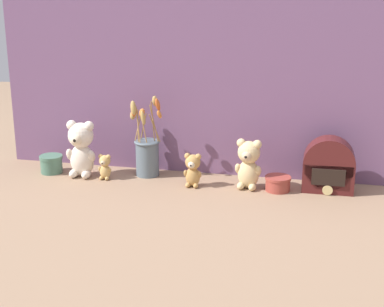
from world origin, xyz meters
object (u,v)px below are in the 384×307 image
object	(u,v)px
teddy_bear_large	(81,148)
vintage_radio	(329,168)
decorative_tin_short	(51,164)
teddy_bear_tiny	(105,166)
decorative_tin_tall	(278,183)
flower_vase	(147,152)
teddy_bear_medium	(248,163)
teddy_bear_small	(193,169)

from	to	relation	value
teddy_bear_large	vintage_radio	size ratio (longest dim) A/B	1.10
decorative_tin_short	teddy_bear_large	bearing A→B (deg)	-5.49
vintage_radio	teddy_bear_tiny	bearing A→B (deg)	-176.26
vintage_radio	teddy_bear_large	bearing A→B (deg)	-177.58
decorative_tin_tall	decorative_tin_short	size ratio (longest dim) A/B	1.04
flower_vase	vintage_radio	xyz separation A→B (m)	(0.75, -0.03, -0.01)
teddy_bear_medium	vintage_radio	world-z (taller)	vintage_radio
teddy_bear_tiny	vintage_radio	size ratio (longest dim) A/B	0.49
teddy_bear_large	teddy_bear_small	bearing A→B (deg)	-2.64
flower_vase	decorative_tin_short	size ratio (longest dim) A/B	3.54
vintage_radio	teddy_bear_small	bearing A→B (deg)	-172.99
teddy_bear_large	decorative_tin_tall	world-z (taller)	teddy_bear_large
teddy_bear_large	teddy_bear_medium	distance (m)	0.70
flower_vase	decorative_tin_short	distance (m)	0.42
teddy_bear_tiny	decorative_tin_tall	xyz separation A→B (m)	(0.71, 0.02, -0.03)
teddy_bear_tiny	decorative_tin_short	bearing A→B (deg)	173.20
teddy_bear_tiny	teddy_bear_medium	bearing A→B (deg)	2.23
decorative_tin_short	teddy_bear_medium	bearing A→B (deg)	-0.49
decorative_tin_short	teddy_bear_tiny	bearing A→B (deg)	-6.80
teddy_bear_small	flower_vase	xyz separation A→B (m)	(-0.22, 0.09, 0.03)
teddy_bear_large	decorative_tin_short	world-z (taller)	teddy_bear_large
flower_vase	vintage_radio	size ratio (longest dim) A/B	1.60
teddy_bear_tiny	decorative_tin_tall	distance (m)	0.72
teddy_bear_medium	teddy_bear_tiny	world-z (taller)	teddy_bear_medium
flower_vase	decorative_tin_tall	xyz separation A→B (m)	(0.56, -0.07, -0.07)
teddy_bear_large	vintage_radio	distance (m)	1.02
teddy_bear_large	vintage_radio	bearing A→B (deg)	2.42
decorative_tin_short	decorative_tin_tall	bearing A→B (deg)	-0.51
flower_vase	decorative_tin_short	world-z (taller)	flower_vase
vintage_radio	decorative_tin_short	world-z (taller)	vintage_radio
teddy_bear_medium	teddy_bear_tiny	distance (m)	0.60
teddy_bear_medium	vintage_radio	xyz separation A→B (m)	(0.31, 0.04, -0.01)
teddy_bear_medium	teddy_bear_small	size ratio (longest dim) A/B	1.46
teddy_bear_medium	decorative_tin_short	size ratio (longest dim) A/B	2.05
teddy_bear_medium	teddy_bear_small	distance (m)	0.22
flower_vase	decorative_tin_short	bearing A→B (deg)	-172.21
vintage_radio	decorative_tin_tall	xyz separation A→B (m)	(-0.19, -0.04, -0.07)
teddy_bear_tiny	flower_vase	world-z (taller)	flower_vase
vintage_radio	teddy_bear_medium	bearing A→B (deg)	-173.38
teddy_bear_large	teddy_bear_tiny	xyz separation A→B (m)	(0.11, -0.02, -0.07)
teddy_bear_small	vintage_radio	distance (m)	0.53
teddy_bear_medium	decorative_tin_short	world-z (taller)	teddy_bear_medium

